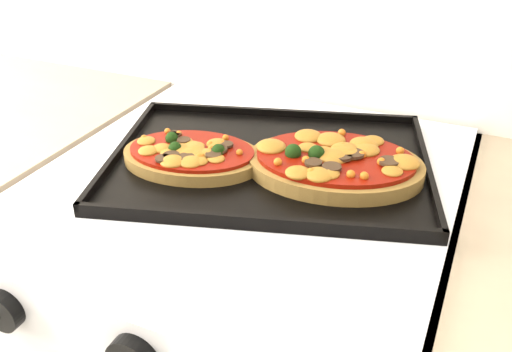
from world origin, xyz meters
The scene contains 5 objects.
control_panel centered at (0.02, 1.39, 0.85)m, with size 0.60×0.02×0.09m, color silver.
knob_left centered at (-0.15, 1.37, 0.85)m, with size 0.05×0.05×0.02m, color black.
baking_tray centered at (0.04, 1.73, 0.92)m, with size 0.47×0.34×0.02m, color black.
pizza_left centered at (-0.06, 1.67, 0.94)m, with size 0.21×0.14×0.03m, color olive, non-canonical shape.
pizza_right centered at (0.14, 1.73, 0.94)m, with size 0.25×0.18×0.04m, color olive, non-canonical shape.
Camera 1 is at (0.33, 1.03, 1.32)m, focal length 40.00 mm.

